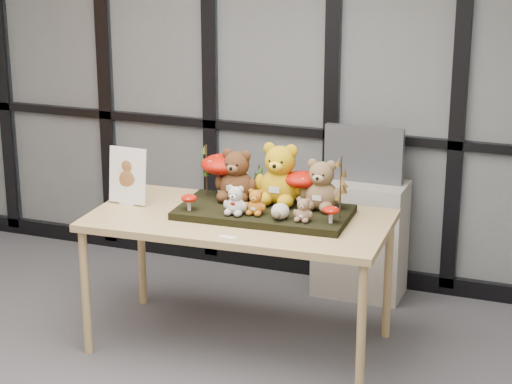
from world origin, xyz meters
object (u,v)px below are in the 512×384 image
at_px(diorama_tray, 264,212).
at_px(bear_beige_small, 303,208).
at_px(display_table, 239,227).
at_px(mushroom_back_right, 301,187).
at_px(mushroom_front_right, 331,214).
at_px(sign_holder, 128,178).
at_px(monitor, 364,154).
at_px(bear_pooh_yellow, 280,170).
at_px(mushroom_front_left, 189,202).
at_px(bear_white_bow, 236,198).
at_px(cabinet, 360,239).
at_px(mushroom_back_left, 222,173).
at_px(plush_cream_hedgehog, 280,210).
at_px(bear_small_yellow, 256,200).
at_px(bear_brown_medium, 237,172).
at_px(bear_tan_back, 321,182).

relative_size(diorama_tray, bear_beige_small, 6.68).
relative_size(display_table, mushroom_back_right, 7.81).
bearing_deg(mushroom_back_right, mushroom_front_right, -43.61).
distance_m(sign_holder, monitor, 1.58).
distance_m(bear_pooh_yellow, mushroom_front_left, 0.57).
height_order(bear_white_bow, cabinet, bear_white_bow).
height_order(bear_pooh_yellow, mushroom_front_right, bear_pooh_yellow).
relative_size(mushroom_back_right, monitor, 0.43).
bearing_deg(mushroom_back_left, bear_white_bow, -54.69).
distance_m(plush_cream_hedgehog, mushroom_front_left, 0.55).
bearing_deg(mushroom_back_right, mushroom_front_left, -151.00).
bearing_deg(plush_cream_hedgehog, diorama_tray, 133.79).
height_order(mushroom_back_right, mushroom_front_left, mushroom_back_right).
distance_m(sign_holder, cabinet, 1.67).
xyz_separation_m(bear_small_yellow, bear_white_bow, (-0.11, -0.04, 0.01)).
xyz_separation_m(bear_beige_small, mushroom_back_right, (-0.10, 0.27, 0.04)).
xyz_separation_m(display_table, diorama_tray, (0.13, 0.07, 0.09)).
relative_size(diorama_tray, cabinet, 1.26).
relative_size(bear_pooh_yellow, mushroom_front_right, 3.79).
distance_m(diorama_tray, cabinet, 1.09).
xyz_separation_m(mushroom_back_right, sign_holder, (-1.03, -0.23, 0.01)).
relative_size(bear_brown_medium, bear_tan_back, 1.06).
bearing_deg(mushroom_front_right, bear_tan_back, 119.33).
bearing_deg(bear_pooh_yellow, mushroom_back_left, 177.31).
xyz_separation_m(bear_white_bow, mushroom_front_right, (0.55, 0.05, -0.04)).
distance_m(diorama_tray, plush_cream_hedgehog, 0.22).
distance_m(bear_beige_small, plush_cream_hedgehog, 0.13).
bearing_deg(mushroom_front_left, sign_holder, 168.32).
xyz_separation_m(bear_pooh_yellow, bear_brown_medium, (-0.26, -0.04, -0.03)).
bearing_deg(bear_small_yellow, bear_beige_small, -5.96).
bearing_deg(sign_holder, mushroom_front_left, -9.74).
distance_m(bear_tan_back, bear_white_bow, 0.51).
bearing_deg(mushroom_front_right, monitor, 95.05).
bearing_deg(bear_pooh_yellow, monitor, 67.66).
height_order(bear_beige_small, cabinet, bear_beige_small).
distance_m(display_table, bear_small_yellow, 0.23).
bearing_deg(monitor, mushroom_back_left, -128.85).
height_order(mushroom_back_right, monitor, monitor).
relative_size(plush_cream_hedgehog, mushroom_back_right, 0.45).
height_order(plush_cream_hedgehog, mushroom_back_left, mushroom_back_left).
relative_size(diorama_tray, mushroom_back_left, 3.49).
height_order(mushroom_back_right, mushroom_front_right, mushroom_back_right).
height_order(mushroom_front_left, monitor, monitor).
height_order(diorama_tray, plush_cream_hedgehog, plush_cream_hedgehog).
distance_m(bear_tan_back, mushroom_front_left, 0.77).
bearing_deg(display_table, bear_brown_medium, 113.39).
height_order(mushroom_back_left, mushroom_front_right, mushroom_back_left).
bearing_deg(display_table, mushroom_front_left, -160.87).
bearing_deg(bear_white_bow, mushroom_back_left, 122.51).
bearing_deg(monitor, mushroom_front_left, -122.76).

